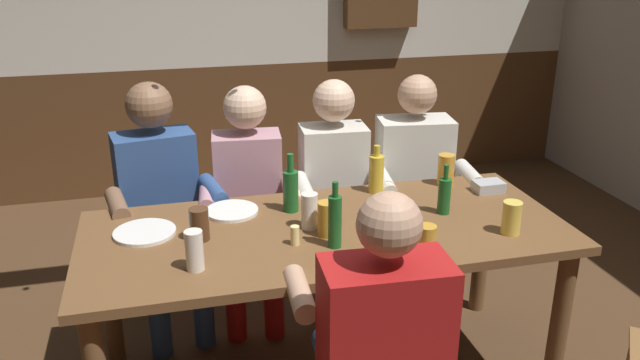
{
  "coord_description": "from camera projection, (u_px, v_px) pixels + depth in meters",
  "views": [
    {
      "loc": [
        -0.63,
        -2.34,
        1.92
      ],
      "look_at": [
        0.0,
        0.16,
        0.92
      ],
      "focal_mm": 36.28,
      "sensor_mm": 36.0,
      "label": 1
    }
  ],
  "objects": [
    {
      "name": "pint_glass_5",
      "position": [
        327.0,
        219.0,
        2.64
      ],
      "size": [
        0.08,
        0.08,
        0.15
      ],
      "primitive_type": "cylinder",
      "color": "gold",
      "rests_on": "dining_table"
    },
    {
      "name": "pint_glass_0",
      "position": [
        446.0,
        170.0,
        3.17
      ],
      "size": [
        0.08,
        0.08,
        0.16
      ],
      "primitive_type": "cylinder",
      "color": "gold",
      "rests_on": "dining_table"
    },
    {
      "name": "person_3",
      "position": [
        416.0,
        177.0,
        3.51
      ],
      "size": [
        0.57,
        0.58,
        1.22
      ],
      "rotation": [
        0.0,
        0.0,
        3.0
      ],
      "color": "silver",
      "rests_on": "ground_plane"
    },
    {
      "name": "pint_glass_1",
      "position": [
        199.0,
        224.0,
        2.6
      ],
      "size": [
        0.08,
        0.08,
        0.14
      ],
      "primitive_type": "cylinder",
      "color": "#4C2D19",
      "rests_on": "dining_table"
    },
    {
      "name": "bottle_2",
      "position": [
        376.0,
        173.0,
        3.07
      ],
      "size": [
        0.07,
        0.07,
        0.23
      ],
      "color": "gold",
      "rests_on": "dining_table"
    },
    {
      "name": "person_0",
      "position": [
        160.0,
        198.0,
        3.19
      ],
      "size": [
        0.57,
        0.58,
        1.26
      ],
      "rotation": [
        0.0,
        0.0,
        3.31
      ],
      "color": "#2D4C84",
      "rests_on": "ground_plane"
    },
    {
      "name": "dining_table",
      "position": [
        327.0,
        249.0,
        2.76
      ],
      "size": [
        2.04,
        0.87,
        0.75
      ],
      "color": "brown",
      "rests_on": "ground_plane"
    },
    {
      "name": "plate_0",
      "position": [
        145.0,
        232.0,
        2.67
      ],
      "size": [
        0.26,
        0.26,
        0.01
      ],
      "primitive_type": "cylinder",
      "color": "white",
      "rests_on": "dining_table"
    },
    {
      "name": "bottle_0",
      "position": [
        335.0,
        220.0,
        2.53
      ],
      "size": [
        0.05,
        0.05,
        0.28
      ],
      "color": "#195923",
      "rests_on": "dining_table"
    },
    {
      "name": "plate_1",
      "position": [
        232.0,
        211.0,
        2.87
      ],
      "size": [
        0.24,
        0.24,
        0.01
      ],
      "primitive_type": "cylinder",
      "color": "white",
      "rests_on": "dining_table"
    },
    {
      "name": "person_4",
      "position": [
        378.0,
        334.0,
        2.16
      ],
      "size": [
        0.56,
        0.53,
        1.2
      ],
      "rotation": [
        0.0,
        0.0,
        -0.05
      ],
      "color": "#AD1919",
      "rests_on": "ground_plane"
    },
    {
      "name": "condiment_caddy",
      "position": [
        488.0,
        186.0,
        3.1
      ],
      "size": [
        0.14,
        0.1,
        0.05
      ],
      "primitive_type": "cube",
      "color": "#B2B7BC",
      "rests_on": "dining_table"
    },
    {
      "name": "pint_glass_3",
      "position": [
        310.0,
        211.0,
        2.7
      ],
      "size": [
        0.07,
        0.07,
        0.15
      ],
      "primitive_type": "cylinder",
      "color": "white",
      "rests_on": "dining_table"
    },
    {
      "name": "pint_glass_6",
      "position": [
        194.0,
        251.0,
        2.36
      ],
      "size": [
        0.07,
        0.07,
        0.16
      ],
      "primitive_type": "cylinder",
      "color": "white",
      "rests_on": "dining_table"
    },
    {
      "name": "pint_glass_4",
      "position": [
        426.0,
        242.0,
        2.46
      ],
      "size": [
        0.07,
        0.07,
        0.13
      ],
      "primitive_type": "cylinder",
      "color": "gold",
      "rests_on": "dining_table"
    },
    {
      "name": "pint_glass_2",
      "position": [
        511.0,
        218.0,
        2.66
      ],
      "size": [
        0.08,
        0.08,
        0.14
      ],
      "primitive_type": "cylinder",
      "color": "#E5C64C",
      "rests_on": "dining_table"
    },
    {
      "name": "bottle_1",
      "position": [
        291.0,
        190.0,
        2.86
      ],
      "size": [
        0.07,
        0.07,
        0.27
      ],
      "color": "#195923",
      "rests_on": "dining_table"
    },
    {
      "name": "table_candle",
      "position": [
        295.0,
        235.0,
        2.57
      ],
      "size": [
        0.04,
        0.04,
        0.08
      ],
      "primitive_type": "cylinder",
      "color": "#F9E08C",
      "rests_on": "dining_table"
    },
    {
      "name": "back_wall_wainscot",
      "position": [
        245.0,
        125.0,
        5.14
      ],
      "size": [
        5.43,
        0.12,
        0.97
      ],
      "primitive_type": "cube",
      "color": "brown",
      "rests_on": "ground_plane"
    },
    {
      "name": "person_1",
      "position": [
        249.0,
        195.0,
        3.29
      ],
      "size": [
        0.51,
        0.53,
        1.21
      ],
      "rotation": [
        0.0,
        0.0,
        3.04
      ],
      "color": "#B78493",
      "rests_on": "ground_plane"
    },
    {
      "name": "bottle_3",
      "position": [
        444.0,
        195.0,
        2.84
      ],
      "size": [
        0.06,
        0.06,
        0.23
      ],
      "color": "#195923",
      "rests_on": "dining_table"
    },
    {
      "name": "person_2",
      "position": [
        336.0,
        184.0,
        3.4
      ],
      "size": [
        0.5,
        0.54,
        1.22
      ],
      "rotation": [
        0.0,
        0.0,
        3.07
      ],
      "color": "silver",
      "rests_on": "ground_plane"
    },
    {
      "name": "pint_glass_7",
      "position": [
        395.0,
        219.0,
        2.66
      ],
      "size": [
        0.07,
        0.07,
        0.12
      ],
      "primitive_type": "cylinder",
      "color": "gold",
      "rests_on": "dining_table"
    }
  ]
}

